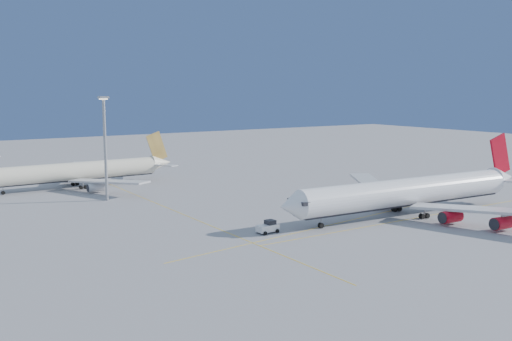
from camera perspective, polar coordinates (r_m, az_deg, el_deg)
name	(u,v)px	position (r m, az deg, el deg)	size (l,w,h in m)	color
ground	(364,209)	(142.05, 10.76, -3.75)	(500.00, 500.00, 0.00)	slate
taxiway_lines	(300,211)	(137.29, 4.47, -4.04)	(118.86, 140.00, 0.02)	yellow
airliner_virgin	(412,192)	(136.71, 15.38, -2.07)	(72.36, 64.94, 17.85)	white
airliner_etihad	(80,171)	(177.07, -17.23, -0.08)	(60.03, 55.53, 15.69)	beige
pushback_tug	(268,227)	(116.13, 1.22, -5.67)	(4.68, 3.07, 2.54)	white
light_mast	(105,140)	(152.48, -14.88, 3.00)	(2.34, 2.34, 27.12)	gray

